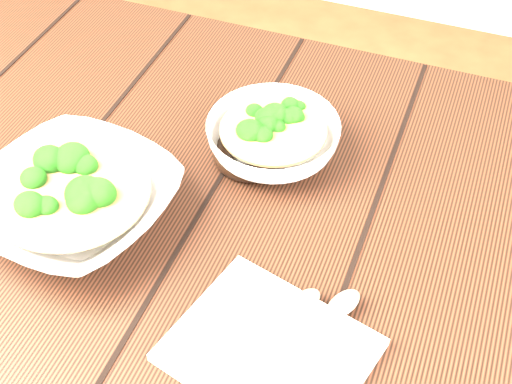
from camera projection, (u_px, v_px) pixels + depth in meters
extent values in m
cube|color=#3A1C10|center=(218.00, 222.00, 0.90)|extent=(1.20, 0.80, 0.04)
cube|color=#3A1C10|center=(55.00, 161.00, 1.52)|extent=(0.07, 0.07, 0.71)
imported|color=silver|center=(75.00, 202.00, 0.86)|extent=(0.27, 0.27, 0.06)
cylinder|color=olive|center=(72.00, 192.00, 0.84)|extent=(0.19, 0.19, 0.00)
ellipsoid|color=#337F1C|center=(90.00, 189.00, 0.84)|extent=(0.04, 0.03, 0.03)
ellipsoid|color=#337F1C|center=(99.00, 173.00, 0.86)|extent=(0.04, 0.03, 0.03)
ellipsoid|color=#337F1C|center=(82.00, 156.00, 0.88)|extent=(0.04, 0.03, 0.03)
ellipsoid|color=#337F1C|center=(58.00, 175.00, 0.85)|extent=(0.04, 0.03, 0.03)
ellipsoid|color=#337F1C|center=(34.00, 186.00, 0.84)|extent=(0.04, 0.03, 0.03)
ellipsoid|color=#337F1C|center=(26.00, 212.00, 0.81)|extent=(0.04, 0.03, 0.03)
ellipsoid|color=#337F1C|center=(64.00, 208.00, 0.82)|extent=(0.04, 0.03, 0.03)
ellipsoid|color=#337F1C|center=(93.00, 210.00, 0.81)|extent=(0.04, 0.03, 0.03)
imported|color=silver|center=(273.00, 140.00, 0.94)|extent=(0.22, 0.22, 0.05)
cylinder|color=olive|center=(273.00, 130.00, 0.93)|extent=(0.14, 0.14, 0.00)
ellipsoid|color=#337F1C|center=(287.00, 127.00, 0.92)|extent=(0.03, 0.03, 0.02)
ellipsoid|color=#337F1C|center=(290.00, 117.00, 0.93)|extent=(0.03, 0.03, 0.02)
ellipsoid|color=#337F1C|center=(275.00, 107.00, 0.95)|extent=(0.03, 0.03, 0.02)
ellipsoid|color=#337F1C|center=(263.00, 119.00, 0.93)|extent=(0.03, 0.03, 0.02)
ellipsoid|color=#337F1C|center=(248.00, 126.00, 0.92)|extent=(0.03, 0.03, 0.02)
ellipsoid|color=#337F1C|center=(248.00, 142.00, 0.90)|extent=(0.03, 0.03, 0.02)
ellipsoid|color=#337F1C|center=(272.00, 139.00, 0.90)|extent=(0.03, 0.03, 0.02)
ellipsoid|color=#337F1C|center=(293.00, 141.00, 0.90)|extent=(0.03, 0.03, 0.02)
torus|color=black|center=(251.00, 153.00, 0.94)|extent=(0.11, 0.11, 0.03)
cube|color=beige|center=(269.00, 350.00, 0.74)|extent=(0.23, 0.20, 0.01)
cylinder|color=#B5AEA0|center=(254.00, 345.00, 0.74)|extent=(0.06, 0.12, 0.01)
ellipsoid|color=#B5AEA0|center=(303.00, 302.00, 0.77)|extent=(0.04, 0.05, 0.01)
cylinder|color=#B5AEA0|center=(295.00, 345.00, 0.74)|extent=(0.06, 0.12, 0.01)
ellipsoid|color=#B5AEA0|center=(343.00, 303.00, 0.77)|extent=(0.04, 0.05, 0.01)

